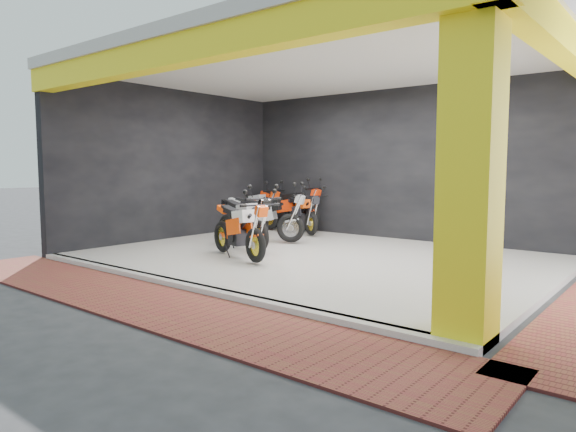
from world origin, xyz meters
TOP-DOWN VIEW (x-y plane):
  - ground at (0.00, 0.00)m, footprint 80.00×80.00m
  - showroom_floor at (0.00, 2.00)m, footprint 8.00×6.00m
  - showroom_ceiling at (0.00, 2.00)m, footprint 8.40×6.40m
  - back_wall at (0.00, 5.10)m, footprint 8.20×0.20m
  - left_wall at (-4.10, 2.00)m, footprint 0.20×6.20m
  - corner_column at (3.75, -0.75)m, footprint 0.50×0.50m
  - header_beam_front at (0.00, -1.00)m, footprint 8.40×0.30m
  - header_beam_right at (4.00, 2.00)m, footprint 0.30×6.40m
  - floor_kerb at (0.00, -1.02)m, footprint 8.00×0.20m
  - paver_front at (0.00, -1.80)m, footprint 9.00×1.40m
  - moto_hero at (-0.31, 0.65)m, footprint 2.11×1.33m
  - moto_row_a at (-0.98, 1.47)m, footprint 2.19×1.34m
  - moto_row_b at (-1.32, 2.85)m, footprint 2.21×1.47m
  - moto_row_c at (-1.68, 4.09)m, footprint 2.00×1.46m
  - moto_row_d at (-2.22, 4.71)m, footprint 2.21×0.94m
  - moto_row_e at (-3.21, 4.35)m, footprint 2.06×0.87m

SIDE VIEW (x-z plane):
  - ground at x=0.00m, z-range 0.00..0.00m
  - paver_front at x=0.00m, z-range 0.00..0.03m
  - showroom_floor at x=0.00m, z-range 0.00..0.10m
  - floor_kerb at x=0.00m, z-range 0.00..0.10m
  - moto_row_c at x=-1.68m, z-range 0.10..1.25m
  - moto_hero at x=-0.31m, z-range 0.10..1.31m
  - moto_row_e at x=-3.21m, z-range 0.10..1.33m
  - moto_row_a at x=-0.98m, z-range 0.10..1.36m
  - moto_row_b at x=-1.32m, z-range 0.10..1.36m
  - moto_row_d at x=-2.22m, z-range 0.10..1.42m
  - back_wall at x=0.00m, z-range 0.00..3.50m
  - left_wall at x=-4.10m, z-range 0.00..3.50m
  - corner_column at x=3.75m, z-range 0.00..3.50m
  - header_beam_front at x=0.00m, z-range 3.10..3.50m
  - header_beam_right at x=4.00m, z-range 3.10..3.50m
  - showroom_ceiling at x=0.00m, z-range 3.50..3.70m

